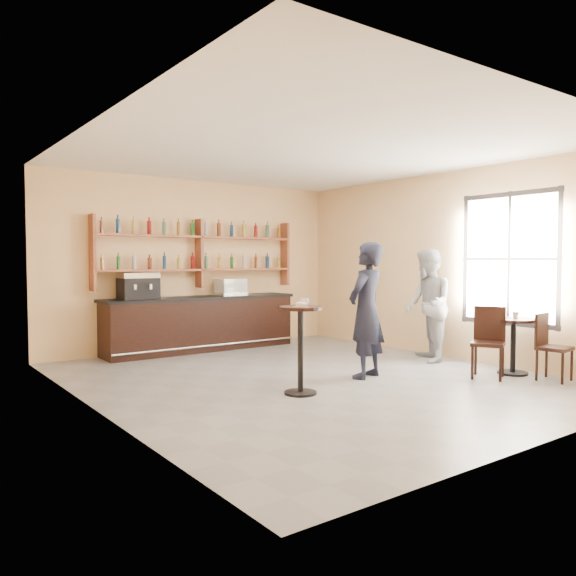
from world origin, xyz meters
TOP-DOWN VIEW (x-y plane):
  - floor at (0.00, 0.00)m, footprint 7.00×7.00m
  - ceiling at (0.00, 0.00)m, footprint 7.00×7.00m
  - wall_back at (0.00, 3.50)m, footprint 7.00×0.00m
  - wall_front at (0.00, -3.50)m, footprint 7.00×0.00m
  - wall_left at (-3.00, 0.00)m, footprint 0.00×7.00m
  - wall_right at (3.00, 0.00)m, footprint 0.00×7.00m
  - window_pane at (2.99, -1.20)m, footprint 0.00×2.00m
  - window_frame at (2.99, -1.20)m, footprint 0.04×1.70m
  - shelf_unit at (0.00, 3.37)m, footprint 4.00×0.26m
  - liquor_bottles at (0.00, 3.37)m, footprint 3.68×0.10m
  - bar_counter at (-0.09, 3.15)m, footprint 3.72×0.73m
  - espresso_machine at (-1.29, 3.15)m, footprint 0.64×0.42m
  - pastry_case at (0.55, 3.15)m, footprint 0.57×0.48m
  - pedestal_table at (-0.68, -0.67)m, footprint 0.65×0.65m
  - napkin at (-0.68, -0.67)m, footprint 0.19×0.19m
  - donut at (-0.67, -0.68)m, footprint 0.15×0.15m
  - cup_pedestal at (-0.54, -0.57)m, footprint 0.11×0.11m
  - man_main at (0.68, -0.44)m, footprint 0.82×0.66m
  - cafe_table at (2.60, -1.54)m, footprint 0.82×0.82m
  - cup_cafe at (2.65, -1.54)m, footprint 0.10×0.10m
  - chair_west at (2.05, -1.49)m, footprint 0.59×0.59m
  - chair_south at (2.65, -2.14)m, footprint 0.46×0.46m
  - patron_second at (2.42, -0.09)m, footprint 1.11×1.16m

SIDE VIEW (x-z plane):
  - floor at x=0.00m, z-range 0.00..0.00m
  - cafe_table at x=2.60m, z-range 0.00..0.83m
  - chair_south at x=2.65m, z-range 0.00..0.93m
  - bar_counter at x=-0.09m, z-range 0.00..1.01m
  - chair_west at x=2.05m, z-range 0.00..1.01m
  - pedestal_table at x=-0.68m, z-range 0.00..1.10m
  - cup_cafe at x=2.65m, z-range 0.83..0.92m
  - patron_second at x=2.42m, z-range 0.00..1.88m
  - man_main at x=0.68m, z-range 0.00..1.94m
  - napkin at x=-0.68m, z-range 1.10..1.11m
  - donut at x=-0.67m, z-range 1.11..1.16m
  - cup_pedestal at x=-0.54m, z-range 1.10..1.19m
  - pastry_case at x=0.55m, z-range 1.01..1.33m
  - espresso_machine at x=-1.29m, z-range 1.01..1.46m
  - wall_back at x=0.00m, z-range -1.90..5.10m
  - wall_front at x=0.00m, z-range -1.90..5.10m
  - wall_left at x=-3.00m, z-range -1.90..5.10m
  - wall_right at x=3.00m, z-range -1.90..5.10m
  - window_frame at x=2.99m, z-range 0.65..2.75m
  - window_pane at x=2.99m, z-range 0.70..2.70m
  - shelf_unit at x=0.00m, z-range 1.11..2.51m
  - liquor_bottles at x=0.00m, z-range 1.48..2.48m
  - ceiling at x=0.00m, z-range 3.20..3.20m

